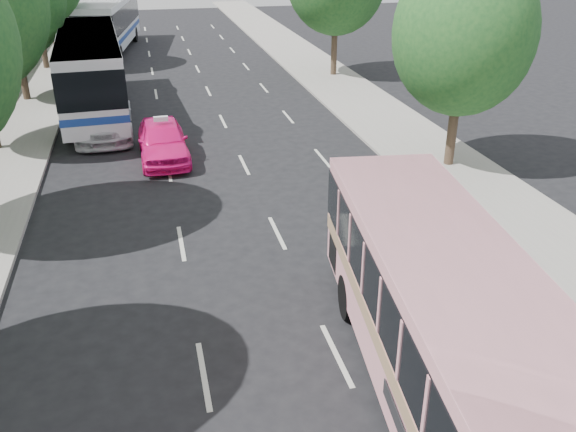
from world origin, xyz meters
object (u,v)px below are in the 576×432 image
object	(u,v)px
pink_bus	(448,316)
tour_coach_front	(91,67)
pink_taxi	(163,140)
white_pickup	(103,115)
tour_coach_rear	(109,20)

from	to	relation	value
pink_bus	tour_coach_front	distance (m)	23.97
pink_bus	pink_taxi	size ratio (longest dim) A/B	2.27
pink_taxi	tour_coach_front	size ratio (longest dim) A/B	0.36
pink_bus	tour_coach_front	world-z (taller)	tour_coach_front
pink_bus	pink_taxi	distance (m)	15.91
white_pickup	tour_coach_front	size ratio (longest dim) A/B	0.47
tour_coach_front	tour_coach_rear	size ratio (longest dim) A/B	1.01
pink_bus	white_pickup	bearing A→B (deg)	116.51
pink_taxi	tour_coach_front	world-z (taller)	tour_coach_front
pink_bus	tour_coach_front	xyz separation A→B (m)	(-7.39, 22.80, 0.24)
tour_coach_rear	tour_coach_front	bearing A→B (deg)	-83.67
pink_bus	white_pickup	distance (m)	20.42
pink_bus	tour_coach_rear	xyz separation A→B (m)	(-6.97, 39.60, 0.19)
white_pickup	tour_coach_rear	world-z (taller)	tour_coach_rear
white_pickup	tour_coach_front	world-z (taller)	tour_coach_front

